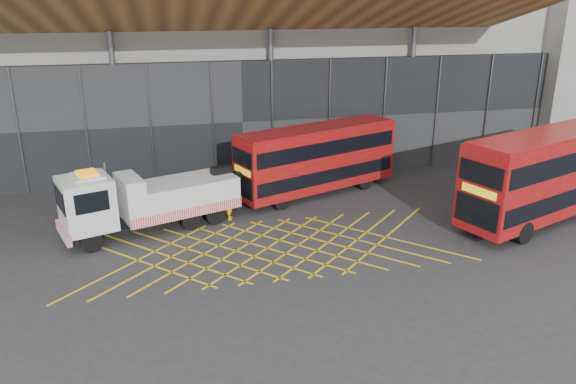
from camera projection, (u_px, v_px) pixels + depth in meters
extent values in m
plane|color=#2A2A2C|center=(236.00, 251.00, 28.18)|extent=(120.00, 120.00, 0.00)
cube|color=yellow|center=(138.00, 260.00, 27.22)|extent=(7.16, 7.16, 0.01)
cube|color=yellow|center=(138.00, 260.00, 27.22)|extent=(7.16, 7.16, 0.01)
cube|color=yellow|center=(171.00, 257.00, 27.54)|extent=(7.16, 7.16, 0.01)
cube|color=yellow|center=(171.00, 257.00, 27.54)|extent=(7.16, 7.16, 0.01)
cube|color=yellow|center=(204.00, 254.00, 27.86)|extent=(7.16, 7.16, 0.01)
cube|color=yellow|center=(204.00, 254.00, 27.86)|extent=(7.16, 7.16, 0.01)
cube|color=yellow|center=(236.00, 251.00, 28.17)|extent=(7.16, 7.16, 0.01)
cube|color=yellow|center=(236.00, 251.00, 28.17)|extent=(7.16, 7.16, 0.01)
cube|color=yellow|center=(267.00, 248.00, 28.49)|extent=(7.16, 7.16, 0.01)
cube|color=yellow|center=(267.00, 248.00, 28.49)|extent=(7.16, 7.16, 0.01)
cube|color=yellow|center=(298.00, 245.00, 28.81)|extent=(7.16, 7.16, 0.01)
cube|color=yellow|center=(298.00, 245.00, 28.81)|extent=(7.16, 7.16, 0.01)
cube|color=yellow|center=(328.00, 242.00, 29.12)|extent=(7.16, 7.16, 0.01)
cube|color=yellow|center=(328.00, 242.00, 29.12)|extent=(7.16, 7.16, 0.01)
cube|color=yellow|center=(357.00, 240.00, 29.44)|extent=(7.16, 7.16, 0.01)
cube|color=yellow|center=(357.00, 240.00, 29.44)|extent=(7.16, 7.16, 0.01)
cube|color=yellow|center=(386.00, 237.00, 29.76)|extent=(7.16, 7.16, 0.01)
cube|color=yellow|center=(386.00, 237.00, 29.76)|extent=(7.16, 7.16, 0.01)
cube|color=gray|center=(227.00, 36.00, 42.97)|extent=(55.00, 14.00, 18.00)
cube|color=black|center=(242.00, 121.00, 37.96)|extent=(55.00, 0.80, 8.00)
cube|color=brown|center=(212.00, 6.00, 31.61)|extent=(40.00, 11.93, 4.07)
cylinder|color=#595B60|center=(118.00, 112.00, 35.85)|extent=(0.36, 0.36, 10.00)
cylinder|color=#595B60|center=(271.00, 105.00, 37.83)|extent=(0.36, 0.36, 10.00)
cylinder|color=#595B60|center=(410.00, 100.00, 39.81)|extent=(0.36, 0.36, 10.00)
cube|color=black|center=(155.00, 217.00, 30.58)|extent=(9.48, 4.24, 0.36)
cube|color=silver|center=(87.00, 203.00, 28.35)|extent=(3.17, 3.23, 2.66)
cube|color=black|center=(59.00, 199.00, 27.57)|extent=(0.81, 2.13, 1.12)
cube|color=red|center=(64.00, 233.00, 28.17)|extent=(1.14, 2.59, 0.56)
cube|color=orange|center=(87.00, 173.00, 27.92)|extent=(1.28, 1.46, 0.12)
cube|color=silver|center=(179.00, 195.00, 30.96)|extent=(6.82, 4.54, 1.63)
cube|color=red|center=(189.00, 213.00, 30.13)|extent=(5.98, 2.20, 0.56)
cube|color=silver|center=(129.00, 183.00, 29.24)|extent=(1.79, 2.65, 0.72)
cube|color=black|center=(222.00, 171.00, 31.95)|extent=(1.33, 0.89, 0.51)
cube|color=black|center=(238.00, 176.00, 32.63)|extent=(2.22, 1.09, 1.10)
cylinder|color=black|center=(92.00, 241.00, 27.95)|extent=(1.18, 0.72, 1.12)
cylinder|color=black|center=(82.00, 227.00, 29.66)|extent=(1.18, 0.72, 1.12)
cylinder|color=black|center=(215.00, 214.00, 31.30)|extent=(1.18, 0.72, 1.12)
cylinder|color=black|center=(200.00, 203.00, 33.01)|extent=(1.18, 0.72, 1.12)
cylinder|color=#595B60|center=(106.00, 183.00, 29.63)|extent=(0.14, 0.14, 2.25)
cube|color=maroon|center=(317.00, 158.00, 35.32)|extent=(10.90, 6.30, 3.79)
cube|color=black|center=(317.00, 171.00, 35.62)|extent=(10.52, 6.20, 0.83)
cube|color=black|center=(317.00, 144.00, 35.02)|extent=(10.52, 6.20, 0.93)
cube|color=black|center=(243.00, 186.00, 32.77)|extent=(0.87, 2.06, 1.27)
cube|color=black|center=(242.00, 158.00, 32.19)|extent=(0.87, 2.06, 0.93)
cube|color=yellow|center=(242.00, 171.00, 32.45)|extent=(0.70, 1.64, 0.34)
cube|color=maroon|center=(318.00, 128.00, 34.66)|extent=(10.63, 6.04, 0.12)
cylinder|color=black|center=(281.00, 202.00, 33.31)|extent=(1.05, 0.65, 1.02)
cylinder|color=black|center=(262.00, 191.00, 35.02)|extent=(1.05, 0.65, 1.02)
cylinder|color=black|center=(365.00, 182.00, 36.75)|extent=(1.05, 0.65, 1.02)
cylinder|color=black|center=(343.00, 173.00, 38.46)|extent=(1.05, 0.65, 1.02)
cube|color=maroon|center=(553.00, 172.00, 31.22)|extent=(12.79, 7.35, 4.44)
cube|color=black|center=(550.00, 189.00, 31.57)|extent=(12.34, 7.22, 0.97)
cube|color=black|center=(556.00, 154.00, 30.87)|extent=(12.34, 7.22, 1.09)
cube|color=black|center=(476.00, 212.00, 28.25)|extent=(1.00, 2.41, 1.49)
cube|color=black|center=(481.00, 174.00, 27.57)|extent=(1.00, 2.41, 1.09)
cube|color=yellow|center=(479.00, 191.00, 27.88)|extent=(0.81, 1.92, 0.40)
cube|color=maroon|center=(559.00, 132.00, 30.45)|extent=(12.47, 7.04, 0.14)
cylinder|color=black|center=(524.00, 233.00, 28.86)|extent=(1.23, 0.76, 1.19)
cylinder|color=black|center=(482.00, 216.00, 30.91)|extent=(1.23, 0.76, 1.19)
cylinder|color=black|center=(562.00, 190.00, 34.91)|extent=(1.23, 0.76, 1.19)
imported|color=yellow|center=(229.00, 204.00, 31.83)|extent=(0.53, 0.71, 1.79)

